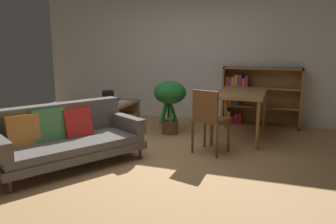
# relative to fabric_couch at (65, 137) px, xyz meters

# --- Properties ---
(ground_plane) EXTENTS (8.16, 8.16, 0.00)m
(ground_plane) POSITION_rel_fabric_couch_xyz_m (0.77, 0.52, -0.37)
(ground_plane) COLOR tan
(back_wall_panel) EXTENTS (6.80, 0.10, 2.70)m
(back_wall_panel) POSITION_rel_fabric_couch_xyz_m (0.77, 3.22, 0.98)
(back_wall_panel) COLOR silver
(back_wall_panel) RESTS_ON ground_plane
(fabric_couch) EXTENTS (1.64, 2.02, 0.77)m
(fabric_couch) POSITION_rel_fabric_couch_xyz_m (0.00, 0.00, 0.00)
(fabric_couch) COLOR #56351E
(fabric_couch) RESTS_ON ground_plane
(media_console) EXTENTS (0.44, 1.17, 0.50)m
(media_console) POSITION_rel_fabric_couch_xyz_m (-0.19, 1.69, -0.12)
(media_console) COLOR olive
(media_console) RESTS_ON ground_plane
(open_laptop) EXTENTS (0.46, 0.36, 0.09)m
(open_laptop) POSITION_rel_fabric_couch_xyz_m (-0.25, 1.89, 0.16)
(open_laptop) COLOR silver
(open_laptop) RESTS_ON media_console
(desk_speaker) EXTENTS (0.19, 0.19, 0.27)m
(desk_speaker) POSITION_rel_fabric_couch_xyz_m (-0.17, 1.43, 0.27)
(desk_speaker) COLOR black
(desk_speaker) RESTS_ON media_console
(potted_floor_plant) EXTENTS (0.56, 0.60, 0.92)m
(potted_floor_plant) POSITION_rel_fabric_couch_xyz_m (0.77, 1.91, 0.27)
(potted_floor_plant) COLOR brown
(potted_floor_plant) RESTS_ON ground_plane
(dining_table) EXTENTS (0.79, 1.33, 0.78)m
(dining_table) POSITION_rel_fabric_couch_xyz_m (1.96, 2.06, 0.33)
(dining_table) COLOR olive
(dining_table) RESTS_ON ground_plane
(dining_chair_near) EXTENTS (0.53, 0.50, 0.93)m
(dining_chair_near) POSITION_rel_fabric_couch_xyz_m (1.66, 1.04, 0.17)
(dining_chair_near) COLOR brown
(dining_chair_near) RESTS_ON ground_plane
(bookshelf) EXTENTS (1.44, 0.31, 1.12)m
(bookshelf) POSITION_rel_fabric_couch_xyz_m (2.12, 3.05, 0.19)
(bookshelf) COLOR olive
(bookshelf) RESTS_ON ground_plane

